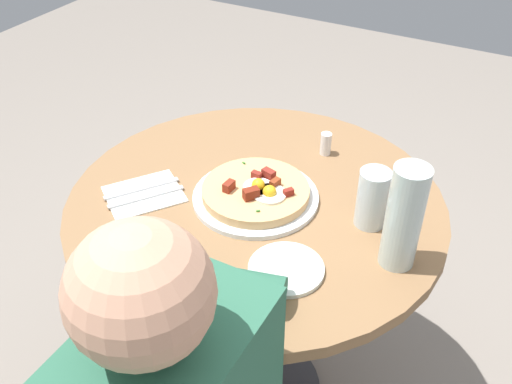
% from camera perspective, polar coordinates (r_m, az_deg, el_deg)
% --- Properties ---
extents(dining_table, '(0.88, 0.88, 0.75)m').
position_cam_1_polar(dining_table, '(1.45, -0.03, -6.28)').
color(dining_table, olive).
rests_on(dining_table, ground_plane).
extents(pizza_plate, '(0.29, 0.29, 0.01)m').
position_cam_1_polar(pizza_plate, '(1.33, 0.04, -0.46)').
color(pizza_plate, white).
rests_on(pizza_plate, dining_table).
extents(breakfast_pizza, '(0.25, 0.25, 0.05)m').
position_cam_1_polar(breakfast_pizza, '(1.32, 0.10, 0.16)').
color(breakfast_pizza, '#DFAA6D').
rests_on(breakfast_pizza, pizza_plate).
extents(bread_plate, '(0.15, 0.15, 0.01)m').
position_cam_1_polar(bread_plate, '(1.15, 3.01, -7.62)').
color(bread_plate, silver).
rests_on(bread_plate, dining_table).
extents(napkin, '(0.22, 0.21, 0.00)m').
position_cam_1_polar(napkin, '(1.37, -11.04, -0.22)').
color(napkin, white).
rests_on(napkin, dining_table).
extents(fork, '(0.15, 0.12, 0.00)m').
position_cam_1_polar(fork, '(1.35, -10.84, -0.48)').
color(fork, silver).
rests_on(fork, napkin).
extents(knife, '(0.15, 0.12, 0.00)m').
position_cam_1_polar(knife, '(1.38, -11.27, 0.34)').
color(knife, silver).
rests_on(knife, napkin).
extents(water_glass, '(0.07, 0.07, 0.13)m').
position_cam_1_polar(water_glass, '(1.25, 11.46, -0.62)').
color(water_glass, silver).
rests_on(water_glass, dining_table).
extents(water_bottle, '(0.07, 0.07, 0.23)m').
position_cam_1_polar(water_bottle, '(1.14, 14.45, -2.47)').
color(water_bottle, silver).
rests_on(water_bottle, dining_table).
extents(salt_shaker, '(0.03, 0.03, 0.06)m').
position_cam_1_polar(salt_shaker, '(1.49, 6.93, 4.77)').
color(salt_shaker, white).
rests_on(salt_shaker, dining_table).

